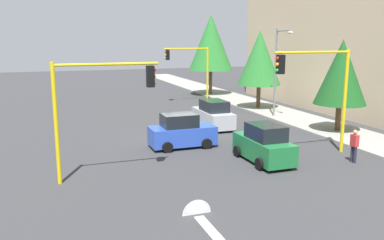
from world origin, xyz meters
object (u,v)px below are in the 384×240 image
at_px(tree_roadside_near, 341,72).
at_px(car_silver, 213,115).
at_px(traffic_signal_near_left, 318,81).
at_px(traffic_signal_near_right, 100,96).
at_px(tree_roadside_mid, 260,58).
at_px(car_green, 264,145).
at_px(car_blue, 182,132).
at_px(tree_roadside_far, 211,42).
at_px(pedestrian_crossing, 354,145).
at_px(street_lamp_curbside, 278,63).
at_px(traffic_signal_far_left, 190,63).

xyz_separation_m(tree_roadside_near, car_silver, (-4.26, -7.29, -3.14)).
height_order(traffic_signal_near_left, traffic_signal_near_right, traffic_signal_near_left).
xyz_separation_m(traffic_signal_near_left, tree_roadside_mid, (-14.00, 4.30, 0.54)).
bearing_deg(car_green, traffic_signal_near_right, -91.25).
xyz_separation_m(car_blue, car_green, (4.18, 3.03, -0.00)).
bearing_deg(traffic_signal_near_left, tree_roadside_near, 129.78).
distance_m(traffic_signal_near_left, tree_roadside_far, 24.37).
relative_size(car_silver, pedestrian_crossing, 2.46).
distance_m(tree_roadside_near, car_blue, 11.51).
distance_m(tree_roadside_mid, car_blue, 15.00).
bearing_deg(street_lamp_curbside, pedestrian_crossing, -12.23).
bearing_deg(car_green, traffic_signal_near_left, 93.13).
bearing_deg(traffic_signal_near_right, car_blue, 128.30).
relative_size(traffic_signal_near_left, street_lamp_curbside, 0.81).
height_order(traffic_signal_near_left, street_lamp_curbside, street_lamp_curbside).
bearing_deg(tree_roadside_mid, car_blue, -46.58).
relative_size(tree_roadside_mid, car_blue, 1.84).
height_order(tree_roadside_near, car_green, tree_roadside_near).
distance_m(traffic_signal_far_left, car_silver, 12.35).
height_order(tree_roadside_far, car_blue, tree_roadside_far).
height_order(traffic_signal_far_left, traffic_signal_near_left, traffic_signal_near_left).
relative_size(traffic_signal_far_left, street_lamp_curbside, 0.77).
height_order(street_lamp_curbside, tree_roadside_far, tree_roadside_far).
distance_m(tree_roadside_near, tree_roadside_mid, 10.03).
height_order(traffic_signal_near_right, tree_roadside_near, tree_roadside_near).
xyz_separation_m(traffic_signal_near_right, car_green, (0.18, 8.10, -2.85)).
distance_m(tree_roadside_far, car_blue, 22.92).
xyz_separation_m(traffic_signal_near_right, tree_roadside_mid, (-14.00, 15.63, 0.80)).
distance_m(tree_roadside_far, tree_roadside_near, 20.10).
bearing_deg(car_green, tree_roadside_mid, 152.01).
height_order(tree_roadside_mid, car_silver, tree_roadside_mid).
distance_m(traffic_signal_far_left, traffic_signal_near_left, 20.00).
xyz_separation_m(traffic_signal_far_left, traffic_signal_near_right, (20.00, -11.29, -0.10)).
height_order(traffic_signal_near_left, pedestrian_crossing, traffic_signal_near_left).
relative_size(car_green, pedestrian_crossing, 2.28).
xyz_separation_m(traffic_signal_far_left, car_blue, (16.00, -6.22, -2.95)).
bearing_deg(traffic_signal_far_left, pedestrian_crossing, 2.77).
distance_m(tree_roadside_far, car_green, 25.65).
xyz_separation_m(street_lamp_curbside, tree_roadside_near, (5.61, 1.30, -0.31)).
height_order(tree_roadside_near, car_silver, tree_roadside_near).
distance_m(traffic_signal_far_left, car_green, 20.64).
bearing_deg(car_green, street_lamp_curbside, 145.46).
distance_m(tree_roadside_near, pedestrian_crossing, 7.64).
height_order(traffic_signal_near_right, car_green, traffic_signal_near_right).
distance_m(traffic_signal_near_left, car_silver, 9.17).
bearing_deg(car_blue, car_silver, 138.43).
xyz_separation_m(tree_roadside_far, tree_roadside_near, (20.00, 1.00, -1.77)).
distance_m(traffic_signal_far_left, street_lamp_curbside, 10.99).
bearing_deg(traffic_signal_near_left, car_blue, -122.56).
distance_m(street_lamp_curbside, pedestrian_crossing, 12.22).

